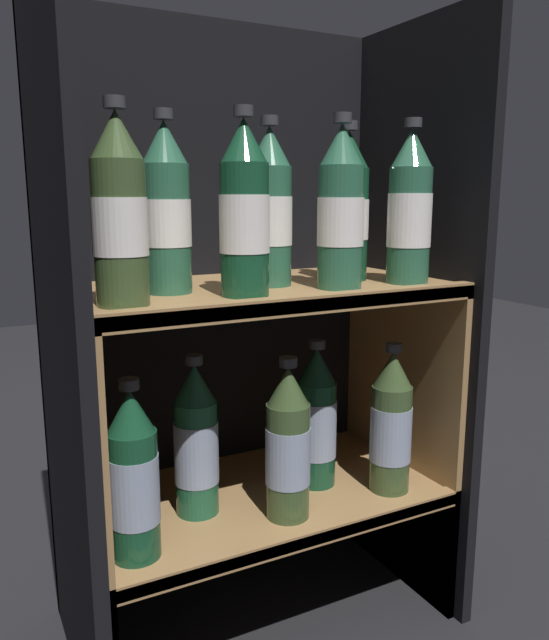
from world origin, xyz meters
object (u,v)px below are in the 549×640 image
bottle_lower_front_2 (391,425)px  bottle_lower_back_0 (196,444)px  bottle_upper_front_2 (341,212)px  bottle_upper_front_1 (244,213)px  bottle_lower_front_0 (134,479)px  bottle_upper_front_0 (120,215)px  bottle_upper_back_1 (270,211)px  bottle_upper_back_2 (348,210)px  bottle_lower_front_1 (287,447)px  bottle_upper_front_3 (410,211)px  bottle_upper_back_0 (166,212)px  bottle_lower_back_1 (316,421)px

bottle_lower_front_2 → bottle_lower_back_0: bearing=166.2°
bottle_upper_front_2 → bottle_lower_front_2: 0.36m
bottle_upper_front_1 → bottle_lower_front_2: (0.26, 0.00, -0.35)m
bottle_lower_front_0 → bottle_upper_front_0: bearing=-180.0°
bottle_upper_front_1 → bottle_lower_back_0: (-0.05, 0.08, -0.35)m
bottle_upper_front_1 → bottle_upper_back_1: bearing=44.6°
bottle_upper_back_2 → bottle_lower_front_1: bearing=-153.2°
bottle_lower_front_1 → bottle_lower_back_0: 0.14m
bottle_upper_front_3 → bottle_lower_front_2: bearing=180.0°
bottle_upper_front_0 → bottle_lower_back_0: 0.38m
bottle_upper_back_0 → bottle_lower_front_2: bottle_upper_back_0 is taller
bottle_upper_back_2 → bottle_lower_back_0: bottle_upper_back_2 is taller
bottle_upper_front_0 → bottle_upper_front_1: (0.17, 0.00, -0.00)m
bottle_upper_front_0 → bottle_lower_front_1: bearing=0.0°
bottle_upper_front_3 → bottle_upper_back_1: (-0.20, 0.08, 0.00)m
bottle_upper_back_1 → bottle_lower_back_0: 0.37m
bottle_lower_back_0 → bottle_upper_front_1: bearing=-57.1°
bottle_upper_back_0 → bottle_lower_back_1: bearing=0.0°
bottle_upper_front_1 → bottle_upper_front_3: (0.28, 0.00, -0.00)m
bottle_upper_back_2 → bottle_lower_front_0: size_ratio=1.00×
bottle_upper_back_1 → bottle_upper_front_3: bearing=-20.4°
bottle_upper_front_1 → bottle_lower_back_0: 0.36m
bottle_lower_front_0 → bottle_upper_back_0: bearing=42.8°
bottle_upper_front_2 → bottle_lower_front_1: (-0.09, 0.00, -0.35)m
bottle_upper_back_0 → bottle_lower_front_2: size_ratio=1.00×
bottle_upper_front_0 → bottle_lower_back_1: (0.33, 0.08, -0.35)m
bottle_lower_front_2 → bottle_lower_back_0: size_ratio=1.00×
bottle_upper_back_2 → bottle_lower_front_1: (-0.15, -0.08, -0.35)m
bottle_lower_back_1 → bottle_lower_front_2: bearing=-38.1°
bottle_lower_front_1 → bottle_lower_front_2: (0.19, 0.00, -0.00)m
bottle_upper_front_1 → bottle_lower_front_1: bearing=0.0°
bottle_upper_front_2 → bottle_lower_front_2: (0.11, 0.00, -0.35)m
bottle_lower_front_0 → bottle_upper_back_1: bearing=17.4°
bottle_upper_back_1 → bottle_upper_back_2: size_ratio=1.00×
bottle_upper_back_0 → bottle_lower_front_0: size_ratio=1.00×
bottle_upper_front_2 → bottle_upper_back_1: 0.11m
bottle_lower_front_1 → bottle_lower_back_1: same height
bottle_upper_back_1 → bottle_upper_front_0: bearing=-162.7°
bottle_upper_front_0 → bottle_upper_front_3: size_ratio=1.00×
bottle_upper_front_0 → bottle_lower_front_0: bearing=0.0°
bottle_upper_front_3 → bottle_upper_back_1: same height
bottle_upper_back_0 → bottle_lower_front_2: 0.50m
bottle_upper_back_2 → bottle_lower_front_0: (-0.38, -0.08, -0.35)m
bottle_upper_back_0 → bottle_lower_back_0: size_ratio=1.00×
bottle_upper_front_1 → bottle_upper_back_0: 0.11m
bottle_upper_front_0 → bottle_upper_front_2: 0.32m
bottle_upper_back_0 → bottle_upper_front_1: bearing=-42.2°
bottle_lower_front_1 → bottle_lower_back_1: (0.10, 0.08, -0.00)m
bottle_upper_back_2 → bottle_upper_front_0: bearing=-168.8°
bottle_upper_front_0 → bottle_upper_back_1: (0.25, 0.08, -0.00)m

